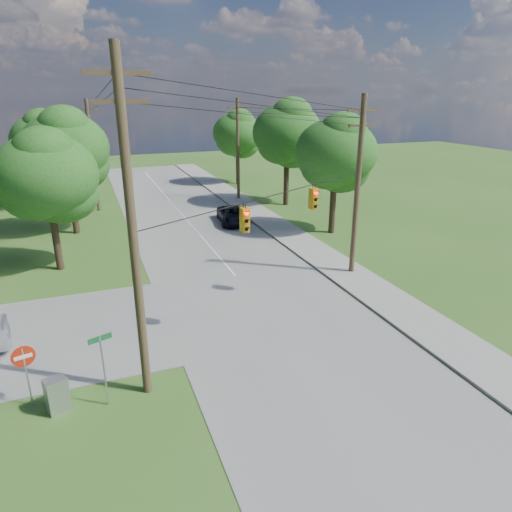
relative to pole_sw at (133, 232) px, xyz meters
name	(u,v)px	position (x,y,z in m)	size (l,w,h in m)	color
ground	(265,371)	(4.60, -0.40, -6.23)	(140.00, 140.00, 0.00)	#355B1E
main_road	(266,310)	(6.60, 4.60, -6.21)	(10.00, 100.00, 0.03)	gray
sidewalk_east	(377,291)	(13.30, 4.60, -6.17)	(2.60, 100.00, 0.12)	gray
pole_sw	(133,232)	(0.00, 0.00, 0.00)	(2.00, 0.32, 12.00)	brown
pole_ne	(358,185)	(13.50, 7.60, -0.76)	(2.00, 0.32, 10.50)	brown
pole_north_e	(238,149)	(13.50, 29.60, -1.10)	(2.00, 0.32, 10.00)	brown
pole_north_w	(93,155)	(-0.40, 29.60, -1.10)	(2.00, 0.32, 10.00)	brown
power_lines	(216,118)	(6.10, 11.14, 2.93)	(13.93, 29.62, 4.93)	black
traffic_signals	(282,208)	(7.15, 4.03, -0.73)	(4.91, 3.27, 1.05)	#CA8C0B
tree_w_near	(46,175)	(-3.40, 14.60, -0.30)	(6.00, 6.00, 8.40)	#412C20
tree_w_mid	(65,148)	(-2.40, 22.60, 0.35)	(6.40, 6.40, 9.22)	#412C20
tree_w_far	(45,141)	(-4.40, 32.60, 0.02)	(6.00, 6.00, 8.73)	#412C20
tree_e_near	(336,153)	(16.60, 15.60, 0.02)	(6.20, 6.20, 8.81)	#412C20
tree_e_mid	(287,133)	(17.10, 25.60, 0.68)	(6.60, 6.60, 9.64)	#412C20
tree_e_far	(237,134)	(16.10, 37.60, -0.31)	(5.80, 5.80, 8.32)	#412C20
car_main_north	(233,215)	(10.10, 20.96, -5.52)	(2.24, 4.86, 1.35)	black
control_cabinet	(57,395)	(-3.07, -0.06, -5.57)	(0.72, 0.52, 1.31)	#999C9F
do_not_enter_sign	(25,363)	(-3.98, 0.60, -4.48)	(0.78, 0.23, 2.40)	#999C9F
street_name_sign	(103,362)	(-1.44, -0.33, -4.46)	(0.80, 0.31, 2.80)	#999C9F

